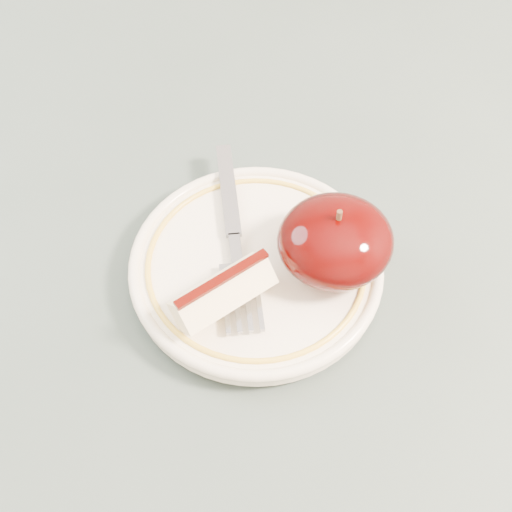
{
  "coord_description": "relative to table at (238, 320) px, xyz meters",
  "views": [
    {
      "loc": [
        -0.03,
        -0.3,
        1.2
      ],
      "look_at": [
        0.01,
        -0.01,
        0.78
      ],
      "focal_mm": 50.0,
      "sensor_mm": 36.0,
      "label": 1
    }
  ],
  "objects": [
    {
      "name": "apple_half",
      "position": [
        0.07,
        -0.02,
        0.13
      ],
      "size": [
        0.08,
        0.08,
        0.06
      ],
      "color": "black",
      "rests_on": "plate"
    },
    {
      "name": "plate",
      "position": [
        0.01,
        -0.01,
        0.1
      ],
      "size": [
        0.19,
        0.19,
        0.02
      ],
      "color": "beige",
      "rests_on": "table"
    },
    {
      "name": "apple_wedge",
      "position": [
        -0.01,
        -0.05,
        0.12
      ],
      "size": [
        0.08,
        0.06,
        0.04
      ],
      "rotation": [
        0.0,
        0.0,
        0.48
      ],
      "color": "beige",
      "rests_on": "plate"
    },
    {
      "name": "table",
      "position": [
        0.0,
        0.0,
        0.0
      ],
      "size": [
        0.9,
        0.9,
        0.75
      ],
      "color": "brown",
      "rests_on": "ground"
    },
    {
      "name": "fork",
      "position": [
        0.0,
        0.01,
        0.11
      ],
      "size": [
        0.03,
        0.17,
        0.0
      ],
      "rotation": [
        0.0,
        0.0,
        1.54
      ],
      "color": "gray",
      "rests_on": "plate"
    }
  ]
}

